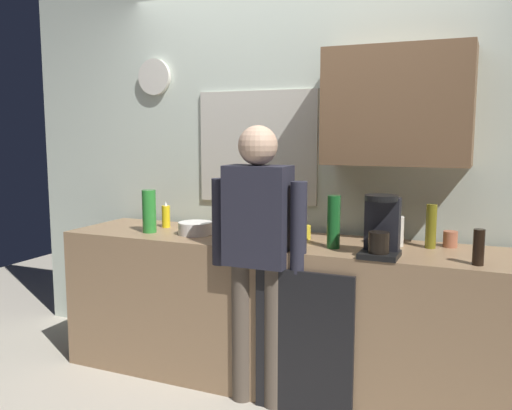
% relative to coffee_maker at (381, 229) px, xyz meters
% --- Properties ---
extents(ground_plane, '(8.00, 8.00, 0.00)m').
position_rel_coffee_maker_xyz_m(ground_plane, '(-0.66, -0.10, -1.06)').
color(ground_plane, beige).
extents(kitchen_counter, '(2.78, 0.64, 0.91)m').
position_rel_coffee_maker_xyz_m(kitchen_counter, '(-0.66, 0.20, -0.60)').
color(kitchen_counter, '#937251').
rests_on(kitchen_counter, ground_plane).
extents(dishwasher_panel, '(0.56, 0.02, 0.82)m').
position_rel_coffee_maker_xyz_m(dishwasher_panel, '(-0.38, -0.13, -0.65)').
color(dishwasher_panel, black).
rests_on(dishwasher_panel, ground_plane).
extents(back_wall_assembly, '(4.38, 0.42, 2.60)m').
position_rel_coffee_maker_xyz_m(back_wall_assembly, '(-0.58, 0.60, 0.30)').
color(back_wall_assembly, silver).
rests_on(back_wall_assembly, ground_plane).
extents(coffee_maker, '(0.20, 0.20, 0.33)m').
position_rel_coffee_maker_xyz_m(coffee_maker, '(0.00, 0.00, 0.00)').
color(coffee_maker, black).
rests_on(coffee_maker, kitchen_counter).
extents(bottle_red_vinegar, '(0.06, 0.06, 0.22)m').
position_rel_coffee_maker_xyz_m(bottle_red_vinegar, '(-0.94, -0.00, -0.04)').
color(bottle_red_vinegar, maroon).
rests_on(bottle_red_vinegar, kitchen_counter).
extents(bottle_olive_oil, '(0.06, 0.06, 0.25)m').
position_rel_coffee_maker_xyz_m(bottle_olive_oil, '(0.22, 0.32, -0.02)').
color(bottle_olive_oil, olive).
rests_on(bottle_olive_oil, kitchen_counter).
extents(bottle_dark_sauce, '(0.06, 0.06, 0.18)m').
position_rel_coffee_maker_xyz_m(bottle_dark_sauce, '(0.48, 0.00, -0.06)').
color(bottle_dark_sauce, black).
rests_on(bottle_dark_sauce, kitchen_counter).
extents(bottle_green_wine, '(0.07, 0.07, 0.30)m').
position_rel_coffee_maker_xyz_m(bottle_green_wine, '(-0.29, 0.10, 0.00)').
color(bottle_green_wine, '#195923').
rests_on(bottle_green_wine, kitchen_counter).
extents(bottle_clear_soda, '(0.09, 0.09, 0.28)m').
position_rel_coffee_maker_xyz_m(bottle_clear_soda, '(-1.52, 0.09, -0.01)').
color(bottle_clear_soda, '#2D8C33').
rests_on(bottle_clear_soda, kitchen_counter).
extents(bottle_amber_beer, '(0.06, 0.06, 0.23)m').
position_rel_coffee_maker_xyz_m(bottle_amber_beer, '(-1.11, 0.43, -0.03)').
color(bottle_amber_beer, brown).
rests_on(bottle_amber_beer, kitchen_counter).
extents(cup_terracotta_mug, '(0.08, 0.08, 0.09)m').
position_rel_coffee_maker_xyz_m(cup_terracotta_mug, '(0.32, 0.39, -0.10)').
color(cup_terracotta_mug, '#B26647').
rests_on(cup_terracotta_mug, kitchen_counter).
extents(cup_white_mug, '(0.08, 0.08, 0.10)m').
position_rel_coffee_maker_xyz_m(cup_white_mug, '(-0.86, 0.12, -0.10)').
color(cup_white_mug, white).
rests_on(cup_white_mug, kitchen_counter).
extents(cup_yellow_cup, '(0.07, 0.07, 0.08)m').
position_rel_coffee_maker_xyz_m(cup_yellow_cup, '(-0.52, 0.28, -0.10)').
color(cup_yellow_cup, yellow).
rests_on(cup_yellow_cup, kitchen_counter).
extents(mixing_bowl, '(0.22, 0.22, 0.08)m').
position_rel_coffee_maker_xyz_m(mixing_bowl, '(-1.21, 0.15, -0.11)').
color(mixing_bowl, white).
rests_on(mixing_bowl, kitchen_counter).
extents(potted_plant, '(0.15, 0.15, 0.23)m').
position_rel_coffee_maker_xyz_m(potted_plant, '(-0.66, 0.15, -0.01)').
color(potted_plant, '#9E5638').
rests_on(potted_plant, kitchen_counter).
extents(dish_soap, '(0.06, 0.06, 0.18)m').
position_rel_coffee_maker_xyz_m(dish_soap, '(-1.53, 0.29, -0.07)').
color(dish_soap, yellow).
rests_on(dish_soap, kitchen_counter).
extents(storage_canister, '(0.14, 0.14, 0.17)m').
position_rel_coffee_maker_xyz_m(storage_canister, '(0.00, 0.31, -0.06)').
color(storage_canister, silver).
rests_on(storage_canister, kitchen_counter).
extents(person_at_sink, '(0.57, 0.22, 1.60)m').
position_rel_coffee_maker_xyz_m(person_at_sink, '(-0.66, -0.10, -0.11)').
color(person_at_sink, brown).
rests_on(person_at_sink, ground_plane).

